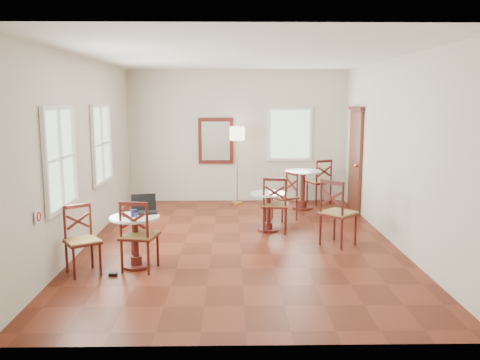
% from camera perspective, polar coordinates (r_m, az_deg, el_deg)
% --- Properties ---
extents(ground, '(7.00, 7.00, 0.00)m').
position_cam_1_polar(ground, '(8.33, 0.04, -7.14)').
color(ground, '#5F2010').
rests_on(ground, ground).
extents(room_shell, '(5.02, 7.02, 3.01)m').
position_cam_1_polar(room_shell, '(8.28, -0.42, 6.06)').
color(room_shell, beige).
rests_on(room_shell, ground).
extents(cafe_table_near, '(0.69, 0.69, 0.73)m').
position_cam_1_polar(cafe_table_near, '(7.18, -11.83, -6.25)').
color(cafe_table_near, '#4D1813').
rests_on(cafe_table_near, ground).
extents(cafe_table_mid, '(0.66, 0.66, 0.69)m').
position_cam_1_polar(cafe_table_mid, '(8.98, 3.26, -3.13)').
color(cafe_table_mid, '#4D1813').
rests_on(cafe_table_mid, ground).
extents(cafe_table_back, '(0.79, 0.79, 0.83)m').
position_cam_1_polar(cafe_table_back, '(10.82, 7.16, -0.60)').
color(cafe_table_back, '#4D1813').
rests_on(cafe_table_back, ground).
extents(chair_near_a, '(0.54, 0.54, 1.00)m').
position_cam_1_polar(chair_near_a, '(7.03, -11.45, -6.20)').
color(chair_near_a, '#4D1813').
rests_on(chair_near_a, ground).
extents(chair_near_b, '(0.59, 0.59, 0.93)m').
position_cam_1_polar(chair_near_b, '(7.13, -17.58, -6.54)').
color(chair_near_b, '#4D1813').
rests_on(chair_near_b, ground).
extents(chair_mid_a, '(0.52, 0.52, 1.00)m').
position_cam_1_polar(chair_mid_a, '(8.89, 4.02, -2.80)').
color(chair_mid_a, '#4D1813').
rests_on(chair_mid_a, ground).
extents(chair_mid_b, '(0.70, 0.70, 1.08)m').
position_cam_1_polar(chair_mid_b, '(8.21, 11.04, -3.69)').
color(chair_mid_b, '#4D1813').
rests_on(chair_mid_b, ground).
extents(chair_back_a, '(0.61, 0.61, 1.01)m').
position_cam_1_polar(chair_back_a, '(11.46, 9.07, -0.17)').
color(chair_back_a, '#4D1813').
rests_on(chair_back_a, ground).
extents(chair_back_b, '(0.58, 0.58, 0.92)m').
position_cam_1_polar(chair_back_b, '(9.84, 5.21, -1.89)').
color(chair_back_b, '#4D1813').
rests_on(chair_back_b, ground).
extents(floor_lamp, '(0.34, 0.34, 1.74)m').
position_cam_1_polar(floor_lamp, '(11.17, -0.32, 4.73)').
color(floor_lamp, '#BF8C3F').
rests_on(floor_lamp, ground).
extents(laptop, '(0.41, 0.36, 0.25)m').
position_cam_1_polar(laptop, '(7.33, -10.87, -3.17)').
color(laptop, black).
rests_on(laptop, cafe_table_near).
extents(mouse, '(0.10, 0.08, 0.03)m').
position_cam_1_polar(mouse, '(7.11, -13.00, -4.00)').
color(mouse, black).
rests_on(mouse, cafe_table_near).
extents(navy_mug, '(0.13, 0.09, 0.10)m').
position_cam_1_polar(navy_mug, '(7.08, -11.97, -3.72)').
color(navy_mug, black).
rests_on(navy_mug, cafe_table_near).
extents(water_glass, '(0.05, 0.05, 0.09)m').
position_cam_1_polar(water_glass, '(6.90, -11.74, -4.13)').
color(water_glass, white).
rests_on(water_glass, cafe_table_near).
extents(power_adapter, '(0.11, 0.06, 0.04)m').
position_cam_1_polar(power_adapter, '(7.03, -14.27, -10.38)').
color(power_adapter, black).
rests_on(power_adapter, ground).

